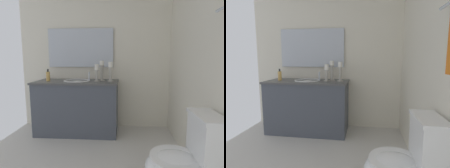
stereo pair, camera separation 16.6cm
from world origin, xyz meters
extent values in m
cube|color=silver|center=(0.00, 1.24, 1.23)|extent=(2.68, 0.04, 2.45)
cube|color=silver|center=(-1.34, 0.00, 1.23)|extent=(0.04, 2.48, 2.45)
cube|color=#474C56|center=(-1.02, -0.23, 0.39)|extent=(0.55, 1.22, 0.78)
cube|color=#4C4C4C|center=(-1.02, -0.23, 0.80)|extent=(0.58, 1.25, 0.03)
sphere|color=black|center=(-1.11, -0.85, 0.43)|extent=(0.02, 0.02, 0.02)
sphere|color=black|center=(-0.92, -0.85, 0.43)|extent=(0.02, 0.02, 0.02)
ellipsoid|color=white|center=(-1.02, -0.23, 0.76)|extent=(0.38, 0.30, 0.11)
torus|color=white|center=(-1.02, -0.23, 0.81)|extent=(0.40, 0.40, 0.02)
cylinder|color=silver|center=(-1.02, -0.04, 0.88)|extent=(0.02, 0.02, 0.14)
cube|color=silver|center=(-1.30, -0.23, 1.32)|extent=(0.02, 1.07, 0.62)
cylinder|color=#B7B2A5|center=(-1.02, 0.28, 0.82)|extent=(0.09, 0.09, 0.01)
cylinder|color=#B7B2A5|center=(-1.02, 0.28, 0.91)|extent=(0.04, 0.04, 0.20)
cylinder|color=#B7B2A5|center=(-1.02, 0.28, 1.02)|extent=(0.08, 0.08, 0.01)
cylinder|color=white|center=(-1.02, 0.28, 1.06)|extent=(0.06, 0.06, 0.08)
cylinder|color=#B7B2A5|center=(-1.08, 0.14, 0.82)|extent=(0.09, 0.09, 0.01)
cylinder|color=#B7B2A5|center=(-1.08, 0.14, 0.92)|extent=(0.04, 0.04, 0.23)
cylinder|color=#B7B2A5|center=(-1.08, 0.14, 1.04)|extent=(0.08, 0.08, 0.01)
cylinder|color=white|center=(-1.08, 0.14, 1.08)|extent=(0.06, 0.06, 0.07)
cylinder|color=#B7B2A5|center=(-0.99, 0.08, 0.82)|extent=(0.09, 0.09, 0.01)
cylinder|color=#B7B2A5|center=(-0.99, 0.08, 0.89)|extent=(0.04, 0.04, 0.16)
cylinder|color=#B7B2A5|center=(-0.99, 0.08, 0.98)|extent=(0.08, 0.08, 0.01)
cylinder|color=white|center=(-0.99, 0.08, 1.02)|extent=(0.06, 0.06, 0.09)
cylinder|color=#E5B259|center=(-0.98, -0.67, 0.88)|extent=(0.06, 0.06, 0.14)
cylinder|color=black|center=(-0.98, -0.67, 0.97)|extent=(0.02, 0.02, 0.04)
ellipsoid|color=white|center=(0.38, 0.89, 0.32)|extent=(0.38, 0.46, 0.24)
cylinder|color=white|center=(0.38, 0.89, 0.40)|extent=(0.39, 0.39, 0.03)
cube|color=white|center=(0.38, 1.11, 0.56)|extent=(0.36, 0.17, 0.32)
cube|color=white|center=(0.38, 1.11, 0.73)|extent=(0.38, 0.19, 0.03)
camera|label=1|loc=(1.73, 0.50, 1.16)|focal=29.58mm
camera|label=2|loc=(1.71, 0.67, 1.16)|focal=29.58mm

